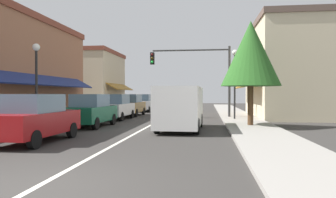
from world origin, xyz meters
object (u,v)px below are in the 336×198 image
object	(u,v)px
traffic_signal_mast_arm	(200,68)
tree_right_near	(251,54)
parked_car_nearest_left	(34,118)
parked_car_distant_left	(143,103)
street_lamp_left_near	(36,71)
street_lamp_right_mid	(235,73)
parked_car_second_left	(91,111)
van_in_lane	(181,107)
parked_car_third_left	(116,107)
parked_car_far_left	(130,105)

from	to	relation	value
traffic_signal_mast_arm	tree_right_near	xyz separation A→B (m)	(2.86, -6.16, 0.24)
parked_car_nearest_left	parked_car_distant_left	distance (m)	20.54
street_lamp_left_near	street_lamp_right_mid	xyz separation A→B (m)	(10.09, 7.09, 0.30)
parked_car_nearest_left	parked_car_second_left	size ratio (longest dim) A/B	1.00
van_in_lane	street_lamp_right_mid	distance (m)	7.11
traffic_signal_mast_arm	parked_car_nearest_left	bearing A→B (deg)	-114.25
parked_car_second_left	street_lamp_left_near	distance (m)	3.44
parked_car_distant_left	street_lamp_right_mid	world-z (taller)	street_lamp_right_mid
van_in_lane	street_lamp_right_mid	size ratio (longest dim) A/B	1.10
parked_car_third_left	street_lamp_right_mid	xyz separation A→B (m)	(8.18, 0.18, 2.32)
street_lamp_left_near	parked_car_nearest_left	bearing A→B (deg)	-61.16
parked_car_far_left	parked_car_distant_left	size ratio (longest dim) A/B	1.00
parked_car_distant_left	traffic_signal_mast_arm	xyz separation A→B (m)	(5.90, -7.90, 2.81)
tree_right_near	traffic_signal_mast_arm	bearing A→B (deg)	114.92
van_in_lane	tree_right_near	bearing A→B (deg)	27.80
parked_car_nearest_left	street_lamp_right_mid	xyz separation A→B (m)	(8.08, 10.75, 2.32)
van_in_lane	parked_car_second_left	bearing A→B (deg)	171.59
street_lamp_right_mid	tree_right_near	size ratio (longest dim) A/B	0.84
parked_car_third_left	traffic_signal_mast_arm	world-z (taller)	traffic_signal_mast_arm
parked_car_far_left	van_in_lane	distance (m)	11.18
tree_right_near	street_lamp_right_mid	bearing A→B (deg)	96.40
van_in_lane	tree_right_near	world-z (taller)	tree_right_near
parked_car_far_left	street_lamp_right_mid	world-z (taller)	street_lamp_right_mid
parked_car_nearest_left	parked_car_far_left	size ratio (longest dim) A/B	1.00
parked_car_distant_left	street_lamp_right_mid	size ratio (longest dim) A/B	0.86
parked_car_second_left	parked_car_third_left	world-z (taller)	same
parked_car_third_left	street_lamp_right_mid	distance (m)	8.51
street_lamp_right_mid	tree_right_near	bearing A→B (deg)	-83.60
parked_car_distant_left	street_lamp_right_mid	xyz separation A→B (m)	(8.28, -9.79, 2.32)
parked_car_distant_left	van_in_lane	world-z (taller)	van_in_lane
parked_car_second_left	parked_car_third_left	bearing A→B (deg)	91.93
parked_car_third_left	tree_right_near	world-z (taller)	tree_right_near
parked_car_second_left	street_lamp_right_mid	distance (m)	9.87
parked_car_nearest_left	parked_car_third_left	size ratio (longest dim) A/B	1.00
parked_car_distant_left	tree_right_near	world-z (taller)	tree_right_near
parked_car_far_left	van_in_lane	world-z (taller)	van_in_lane
parked_car_distant_left	street_lamp_left_near	bearing A→B (deg)	-96.11
parked_car_nearest_left	parked_car_second_left	bearing A→B (deg)	90.95
parked_car_third_left	van_in_lane	bearing A→B (deg)	-48.56
parked_car_nearest_left	street_lamp_left_near	xyz separation A→B (m)	(-2.02, 3.66, 2.02)
parked_car_second_left	parked_car_far_left	size ratio (longest dim) A/B	1.00
parked_car_distant_left	parked_car_second_left	bearing A→B (deg)	-89.21
parked_car_second_left	street_lamp_left_near	world-z (taller)	street_lamp_left_near
parked_car_third_left	van_in_lane	size ratio (longest dim) A/B	0.79
parked_car_distant_left	traffic_signal_mast_arm	bearing A→B (deg)	-53.21
parked_car_third_left	tree_right_near	distance (m)	10.05
traffic_signal_mast_arm	street_lamp_right_mid	world-z (taller)	traffic_signal_mast_arm
parked_car_third_left	van_in_lane	distance (m)	7.74
parked_car_second_left	parked_car_distant_left	world-z (taller)	same
street_lamp_right_mid	tree_right_near	distance (m)	4.35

